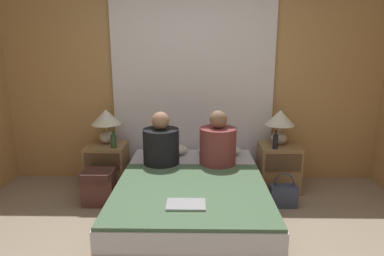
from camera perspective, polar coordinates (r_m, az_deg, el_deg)
wall_back at (r=4.32m, az=0.18°, el=7.59°), size 4.79×0.06×2.50m
curtain_panel at (r=4.27m, az=0.17°, el=6.52°), size 2.19×0.02×2.36m
bed at (r=3.50m, az=-0.08°, el=-11.75°), size 1.46×2.03×0.41m
nightstand_left at (r=4.29m, az=-13.92°, el=-6.23°), size 0.46×0.43×0.55m
nightstand_right at (r=4.26m, az=14.21°, el=-6.38°), size 0.46×0.43×0.55m
lamp_left at (r=4.20m, az=-14.12°, el=1.15°), size 0.35×0.35×0.42m
lamp_right at (r=4.18m, az=14.44°, el=1.05°), size 0.35×0.35×0.42m
pillow_left at (r=4.17m, az=-4.30°, el=-3.57°), size 0.52×0.35×0.12m
pillow_right at (r=4.16m, az=4.54°, el=-3.61°), size 0.52×0.35×0.12m
blanket_on_bed at (r=3.13m, az=-0.19°, el=-10.49°), size 1.40×1.35×0.03m
person_left_in_bed at (r=3.74m, az=-5.17°, el=-2.82°), size 0.39×0.39×0.60m
person_right_in_bed at (r=3.72m, az=4.32°, el=-2.77°), size 0.40×0.40×0.62m
beer_bottle_on_left_stand at (r=4.05m, az=-12.96°, el=-2.14°), size 0.07×0.07×0.21m
beer_bottle_on_right_stand at (r=4.03m, az=13.73°, el=-2.13°), size 0.06×0.06×0.23m
laptop_on_bed at (r=2.83m, az=-1.02°, el=-12.63°), size 0.32×0.21×0.02m
backpack_on_floor at (r=3.92m, az=-15.28°, el=-9.16°), size 0.34×0.28×0.39m
handbag_on_floor at (r=3.90m, az=14.95°, el=-10.73°), size 0.28×0.15×0.38m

